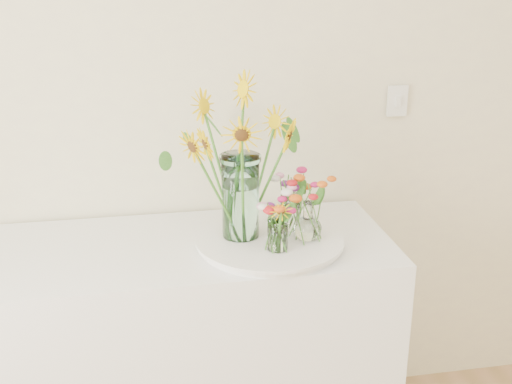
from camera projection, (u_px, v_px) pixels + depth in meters
counter at (192, 356)px, 2.34m from camera, size 1.40×0.60×0.90m
tray at (270, 243)px, 2.17m from camera, size 0.48×0.48×0.02m
mason_jar at (240, 197)px, 2.13m from camera, size 0.14×0.14×0.29m
sunflower_bouquet at (240, 160)px, 2.09m from camera, size 0.72×0.72×0.55m
small_vase_a at (278, 235)px, 2.06m from camera, size 0.07×0.07×0.11m
wildflower_posy_a at (278, 222)px, 2.04m from camera, size 0.17×0.17×0.20m
small_vase_b at (308, 221)px, 2.14m from camera, size 0.12×0.12×0.14m
wildflower_posy_b at (308, 208)px, 2.12m from camera, size 0.23×0.23×0.23m
small_vase_c at (291, 212)px, 2.22m from camera, size 0.08×0.08×0.13m
wildflower_posy_c at (291, 200)px, 2.21m from camera, size 0.20×0.20×0.22m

